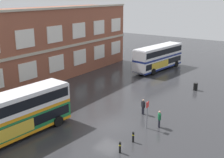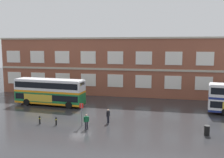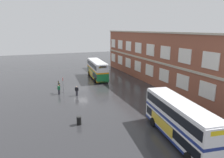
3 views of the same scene
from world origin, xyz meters
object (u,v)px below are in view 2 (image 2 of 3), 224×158
Objects in this scene: station_litter_bin at (207,130)px; bus_stand_flag at (82,112)px; safety_bollard_west at (56,121)px; double_decker_near at (50,91)px; waiting_passenger at (108,115)px; safety_bollard_east at (40,120)px; second_passenger at (86,121)px.

bus_stand_flag is at bearing 179.53° from station_litter_bin.
station_litter_bin is 1.08× the size of safety_bollard_west.
double_decker_near reaches higher than station_litter_bin.
bus_stand_flag is 13.69m from station_litter_bin.
waiting_passenger is 0.63× the size of bus_stand_flag.
waiting_passenger is 11.13m from station_litter_bin.
station_litter_bin reaches higher than safety_bollard_east.
bus_stand_flag is 3.25m from safety_bollard_west.
safety_bollard_west is 2.09m from safety_bollard_east.
second_passenger is 6.02m from safety_bollard_east.
safety_bollard_west is at bearing -179.40° from station_litter_bin.
second_passenger reaches higher than safety_bollard_east.
bus_stand_flag is at bearing -145.28° from waiting_passenger.
second_passenger reaches higher than station_litter_bin.
double_decker_near reaches higher than safety_bollard_east.
station_litter_bin is at bearing 0.60° from safety_bollard_west.
bus_stand_flag is at bearing 3.12° from safety_bollard_east.
second_passenger is 1.79× the size of safety_bollard_west.
station_litter_bin is 18.77m from safety_bollard_east.
second_passenger is 12.82m from station_litter_bin.
safety_bollard_west is (5.17, -9.15, -1.66)m from double_decker_near.
safety_bollard_west is at bearing -0.16° from safety_bollard_east.
waiting_passenger is 1.79× the size of safety_bollard_east.
safety_bollard_west is at bearing -60.54° from double_decker_near.
bus_stand_flag is 5.25m from safety_bollard_east.
safety_bollard_west is (-5.73, -2.15, -0.44)m from waiting_passenger.
waiting_passenger is (10.90, -6.99, -1.22)m from double_decker_near.
safety_bollard_west is 1.00× the size of safety_bollard_east.
bus_stand_flag is 2.84× the size of safety_bollard_east.
second_passenger is at bearing -8.82° from safety_bollard_west.
bus_stand_flag is (-0.85, 0.89, 0.70)m from second_passenger.
bus_stand_flag is at bearing 133.84° from second_passenger.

